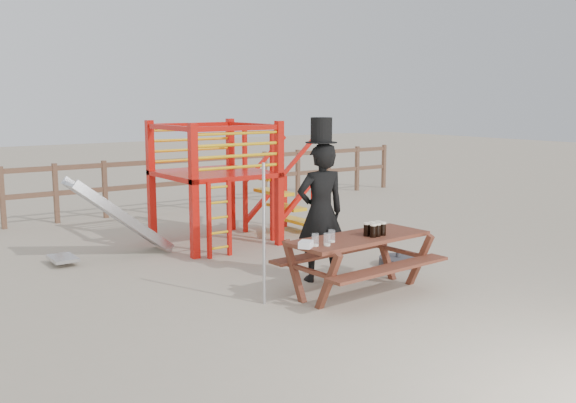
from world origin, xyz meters
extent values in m
plane|color=tan|center=(0.00, 0.00, 0.00)|extent=(60.00, 60.00, 0.00)
cube|color=brown|center=(0.00, 7.00, 1.10)|extent=(15.00, 0.06, 0.10)
cube|color=brown|center=(0.00, 7.00, 0.60)|extent=(15.00, 0.06, 0.10)
cube|color=brown|center=(-2.50, 7.00, 0.60)|extent=(0.09, 0.09, 1.20)
cube|color=brown|center=(-1.50, 7.00, 0.60)|extent=(0.09, 0.09, 1.20)
cube|color=brown|center=(-0.50, 7.00, 0.60)|extent=(0.09, 0.09, 1.20)
cube|color=brown|center=(0.50, 7.00, 0.60)|extent=(0.09, 0.09, 1.20)
cube|color=brown|center=(1.50, 7.00, 0.60)|extent=(0.09, 0.09, 1.20)
cube|color=brown|center=(2.50, 7.00, 0.60)|extent=(0.09, 0.09, 1.20)
cube|color=brown|center=(3.50, 7.00, 0.60)|extent=(0.09, 0.09, 1.20)
cube|color=brown|center=(4.50, 7.00, 0.60)|extent=(0.09, 0.09, 1.20)
cube|color=brown|center=(5.50, 7.00, 0.60)|extent=(0.09, 0.09, 1.20)
cube|color=brown|center=(6.50, 7.00, 0.60)|extent=(0.09, 0.09, 1.20)
cube|color=brown|center=(7.50, 7.00, 0.60)|extent=(0.09, 0.09, 1.20)
cube|color=red|center=(-0.60, 2.80, 1.05)|extent=(0.12, 0.12, 2.10)
cube|color=red|center=(1.00, 2.80, 1.05)|extent=(0.12, 0.12, 2.10)
cube|color=red|center=(-0.60, 4.40, 1.05)|extent=(0.12, 0.12, 2.10)
cube|color=red|center=(1.00, 4.40, 1.05)|extent=(0.12, 0.12, 2.10)
cube|color=red|center=(0.20, 3.60, 1.20)|extent=(1.72, 1.72, 0.08)
cube|color=red|center=(0.20, 2.80, 2.00)|extent=(1.60, 0.08, 0.08)
cube|color=red|center=(0.20, 4.40, 2.00)|extent=(1.60, 0.08, 0.08)
cube|color=red|center=(-0.60, 3.60, 2.00)|extent=(0.08, 1.60, 0.08)
cube|color=red|center=(1.00, 3.60, 2.00)|extent=(0.08, 1.60, 0.08)
cylinder|color=yellow|center=(0.20, 2.80, 1.38)|extent=(1.50, 0.05, 0.05)
cylinder|color=yellow|center=(0.20, 4.40, 1.38)|extent=(1.50, 0.05, 0.05)
cylinder|color=yellow|center=(0.20, 2.80, 1.56)|extent=(1.50, 0.05, 0.05)
cylinder|color=yellow|center=(0.20, 4.40, 1.56)|extent=(1.50, 0.05, 0.05)
cylinder|color=yellow|center=(0.20, 2.80, 1.74)|extent=(1.50, 0.05, 0.05)
cylinder|color=yellow|center=(0.20, 4.40, 1.74)|extent=(1.50, 0.05, 0.05)
cylinder|color=yellow|center=(0.20, 2.80, 1.92)|extent=(1.50, 0.05, 0.05)
cylinder|color=yellow|center=(0.20, 4.40, 1.92)|extent=(1.50, 0.05, 0.05)
cube|color=red|center=(-0.43, 2.65, 0.60)|extent=(0.06, 0.06, 1.20)
cube|color=red|center=(-0.07, 2.65, 0.60)|extent=(0.06, 0.06, 1.20)
cylinder|color=yellow|center=(-0.25, 2.65, 0.15)|extent=(0.36, 0.04, 0.04)
cylinder|color=yellow|center=(-0.25, 2.65, 0.39)|extent=(0.36, 0.04, 0.04)
cylinder|color=yellow|center=(-0.25, 2.65, 0.63)|extent=(0.36, 0.04, 0.04)
cylinder|color=yellow|center=(-0.25, 2.65, 0.87)|extent=(0.36, 0.04, 0.04)
cylinder|color=yellow|center=(-0.25, 2.65, 1.11)|extent=(0.36, 0.04, 0.04)
cube|color=yellow|center=(1.15, 3.60, 1.08)|extent=(0.30, 0.90, 0.06)
cube|color=yellow|center=(1.43, 3.60, 0.78)|extent=(0.30, 0.90, 0.06)
cube|color=yellow|center=(1.71, 3.60, 0.48)|extent=(0.30, 0.90, 0.06)
cube|color=yellow|center=(1.99, 3.60, 0.18)|extent=(0.30, 0.90, 0.06)
cube|color=red|center=(1.55, 3.15, 0.60)|extent=(0.95, 0.08, 0.86)
cube|color=red|center=(1.55, 4.05, 0.60)|extent=(0.95, 0.08, 0.86)
cube|color=silver|center=(-1.50, 3.60, 0.62)|extent=(1.53, 0.55, 1.21)
cube|color=silver|center=(-1.50, 3.33, 0.66)|extent=(1.58, 0.04, 1.28)
cube|color=silver|center=(-1.50, 3.87, 0.66)|extent=(1.58, 0.04, 1.28)
cube|color=silver|center=(-2.40, 3.60, 0.10)|extent=(0.35, 0.55, 0.05)
cube|color=maroon|center=(0.26, -0.04, 0.71)|extent=(1.94, 0.81, 0.05)
cube|color=maroon|center=(0.29, -0.56, 0.43)|extent=(1.91, 0.37, 0.04)
cube|color=maroon|center=(0.23, 0.49, 0.43)|extent=(1.91, 0.37, 0.04)
cube|color=maroon|center=(-0.55, -0.08, 0.34)|extent=(0.14, 1.14, 0.68)
cube|color=maroon|center=(1.07, 0.01, 0.34)|extent=(0.14, 1.14, 0.68)
imported|color=black|center=(0.22, 0.70, 0.94)|extent=(0.76, 0.58, 1.88)
cube|color=#0D933D|center=(0.25, 0.85, 1.17)|extent=(0.08, 0.04, 0.44)
cylinder|color=black|center=(0.22, 0.70, 1.89)|extent=(0.43, 0.43, 0.01)
cylinder|color=black|center=(0.22, 0.70, 2.06)|extent=(0.29, 0.29, 0.33)
cube|color=white|center=(0.25, 0.85, 2.17)|extent=(0.15, 0.04, 0.04)
cylinder|color=#B2B2B7|center=(-0.98, 0.28, 0.86)|extent=(0.04, 0.04, 1.72)
cylinder|color=#333338|center=(1.65, 0.64, 0.06)|extent=(0.56, 0.56, 0.13)
cylinder|color=#333338|center=(1.65, 0.64, 0.18)|extent=(0.06, 0.06, 0.11)
cube|color=white|center=(-0.67, -0.14, 0.78)|extent=(0.23, 0.22, 0.08)
cylinder|color=black|center=(0.36, -0.18, 0.81)|extent=(0.08, 0.08, 0.15)
cylinder|color=#FAEDCC|center=(0.36, -0.18, 0.90)|extent=(0.09, 0.09, 0.02)
cylinder|color=black|center=(0.44, -0.17, 0.81)|extent=(0.08, 0.08, 0.15)
cylinder|color=#FAEDCC|center=(0.44, -0.17, 0.90)|extent=(0.09, 0.09, 0.02)
cylinder|color=black|center=(0.54, -0.16, 0.81)|extent=(0.08, 0.08, 0.15)
cylinder|color=#FAEDCC|center=(0.54, -0.16, 0.90)|extent=(0.09, 0.09, 0.02)
cylinder|color=black|center=(0.35, -0.07, 0.81)|extent=(0.08, 0.08, 0.15)
cylinder|color=#FAEDCC|center=(0.35, -0.07, 0.90)|extent=(0.09, 0.09, 0.02)
cylinder|color=black|center=(0.45, -0.07, 0.81)|extent=(0.08, 0.08, 0.15)
cylinder|color=#FAEDCC|center=(0.45, -0.07, 0.90)|extent=(0.09, 0.09, 0.02)
cylinder|color=black|center=(0.54, -0.08, 0.81)|extent=(0.08, 0.08, 0.15)
cylinder|color=#FAEDCC|center=(0.54, -0.08, 0.90)|extent=(0.09, 0.09, 0.02)
cylinder|color=silver|center=(-0.53, -0.14, 0.81)|extent=(0.08, 0.08, 0.15)
cylinder|color=#FAEDCC|center=(-0.53, -0.14, 0.75)|extent=(0.08, 0.08, 0.02)
cylinder|color=silver|center=(-0.24, -0.09, 0.81)|extent=(0.08, 0.08, 0.15)
cylinder|color=#FAEDCC|center=(-0.24, -0.09, 0.75)|extent=(0.08, 0.08, 0.02)
cylinder|color=silver|center=(-0.41, -0.21, 0.81)|extent=(0.08, 0.08, 0.15)
cylinder|color=#FAEDCC|center=(-0.41, -0.21, 0.75)|extent=(0.08, 0.08, 0.02)
camera|label=1|loc=(-5.10, -5.96, 2.45)|focal=40.00mm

